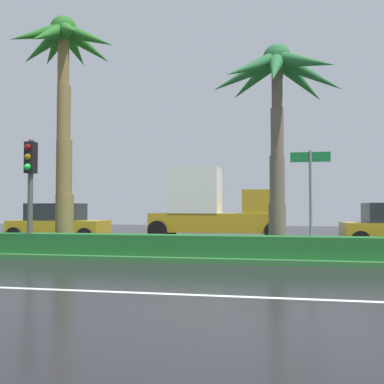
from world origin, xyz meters
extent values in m
cube|color=black|center=(0.00, 9.00, -0.05)|extent=(90.00, 42.00, 0.10)
cube|color=white|center=(0.00, 2.00, 0.00)|extent=(81.00, 0.14, 0.01)
cube|color=#2D6B33|center=(0.00, 8.00, 0.07)|extent=(85.50, 4.00, 0.15)
cube|color=#1E6028|center=(0.00, 6.60, 0.45)|extent=(76.50, 0.70, 0.60)
cylinder|color=olive|center=(-6.90, 7.73, 1.07)|extent=(0.60, 0.60, 1.84)
cylinder|color=olive|center=(-6.93, 7.72, 2.91)|extent=(0.53, 0.53, 1.84)
cylinder|color=olive|center=(-6.96, 7.72, 4.75)|extent=(0.45, 0.45, 1.84)
cylinder|color=olive|center=(-6.99, 7.71, 6.59)|extent=(0.38, 0.38, 1.84)
sphere|color=#266A23|center=(-6.99, 7.71, 7.62)|extent=(0.90, 0.90, 0.90)
cone|color=#266A23|center=(-6.11, 7.71, 7.28)|extent=(1.97, 0.58, 1.20)
cone|color=#266A23|center=(-6.45, 8.39, 7.25)|extent=(1.67, 1.88, 1.25)
cone|color=#266A23|center=(-7.03, 8.60, 7.29)|extent=(0.64, 1.99, 1.18)
cone|color=#266A23|center=(-7.63, 8.30, 7.24)|extent=(1.82, 1.73, 1.26)
cone|color=#266A23|center=(-7.79, 7.83, 7.13)|extent=(1.97, 0.83, 1.45)
cone|color=#266A23|center=(-7.60, 7.09, 7.24)|extent=(1.77, 1.79, 1.27)
cone|color=#266A23|center=(-7.08, 6.91, 7.13)|extent=(0.77, 1.96, 1.45)
cone|color=#266A23|center=(-6.44, 7.03, 7.26)|extent=(1.66, 1.88, 1.22)
cylinder|color=brown|center=(0.10, 8.01, 0.91)|extent=(0.53, 0.53, 1.51)
cylinder|color=brown|center=(0.11, 8.04, 2.42)|extent=(0.47, 0.47, 1.51)
cylinder|color=brown|center=(0.12, 8.07, 3.93)|extent=(0.41, 0.41, 1.51)
cylinder|color=brown|center=(0.13, 8.10, 5.44)|extent=(0.34, 0.34, 1.51)
sphere|color=#266534|center=(0.13, 8.10, 6.29)|extent=(0.90, 0.90, 0.90)
cone|color=#266534|center=(1.12, 8.07, 5.73)|extent=(2.26, 0.63, 1.61)
cone|color=#266534|center=(0.88, 8.76, 5.74)|extent=(2.06, 1.91, 1.58)
cone|color=#266534|center=(0.20, 9.16, 5.90)|extent=(0.70, 2.35, 1.31)
cone|color=#266534|center=(-0.61, 8.85, 5.87)|extent=(2.03, 2.04, 1.35)
cone|color=#266534|center=(-0.91, 8.17, 5.84)|extent=(2.33, 0.70, 1.41)
cone|color=#266534|center=(-0.60, 7.36, 5.84)|extent=(2.02, 2.03, 1.42)
cone|color=#266534|center=(0.06, 7.16, 5.67)|extent=(0.73, 2.24, 1.71)
cone|color=#266534|center=(0.90, 7.37, 5.89)|extent=(2.07, 2.00, 1.32)
cylinder|color=#4C4C47|center=(-7.33, 6.36, 1.89)|extent=(0.16, 0.16, 3.48)
cube|color=black|center=(-7.33, 6.36, 3.08)|extent=(0.28, 0.32, 0.96)
sphere|color=maroon|center=(-7.33, 6.19, 3.38)|extent=(0.20, 0.20, 0.20)
sphere|color=#7F600F|center=(-7.33, 6.19, 3.08)|extent=(0.20, 0.20, 0.20)
sphere|color=#1EEA3F|center=(-7.33, 6.19, 2.78)|extent=(0.20, 0.20, 0.20)
cylinder|color=slate|center=(1.01, 6.81, 1.65)|extent=(0.08, 0.08, 3.00)
cube|color=#146B2D|center=(1.01, 6.81, 2.97)|extent=(1.10, 0.03, 0.28)
cube|color=#B28C1E|center=(-9.48, 12.24, 0.60)|extent=(4.30, 1.76, 0.72)
cube|color=#1E2328|center=(-9.63, 12.24, 1.34)|extent=(2.30, 1.58, 0.76)
cylinder|color=black|center=(-7.83, 13.14, 0.34)|extent=(0.68, 0.22, 0.68)
cylinder|color=black|center=(-7.83, 11.34, 0.34)|extent=(0.68, 0.22, 0.68)
cylinder|color=black|center=(-11.13, 13.14, 0.34)|extent=(0.68, 0.22, 0.68)
cylinder|color=black|center=(-11.13, 11.34, 0.34)|extent=(0.68, 0.22, 0.68)
cube|color=#B28C1E|center=(-2.61, 14.98, 0.81)|extent=(6.40, 2.30, 0.90)
cube|color=#B28C1E|center=(-0.41, 14.98, 1.81)|extent=(1.90, 2.21, 1.10)
cube|color=silver|center=(-3.66, 14.98, 2.36)|extent=(2.30, 2.35, 2.20)
cylinder|color=black|center=(0.09, 16.15, 0.46)|extent=(0.92, 0.30, 0.92)
cylinder|color=black|center=(0.09, 13.81, 0.46)|extent=(0.92, 0.30, 0.92)
cylinder|color=black|center=(-5.31, 16.15, 0.46)|extent=(0.92, 0.30, 0.92)
cylinder|color=black|center=(-5.31, 13.81, 0.46)|extent=(0.92, 0.30, 0.92)
cylinder|color=black|center=(3.19, 12.88, 0.34)|extent=(0.68, 0.22, 0.68)
cylinder|color=black|center=(3.19, 11.08, 0.34)|extent=(0.68, 0.22, 0.68)
camera|label=1|loc=(-0.13, -5.44, 1.57)|focal=39.51mm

